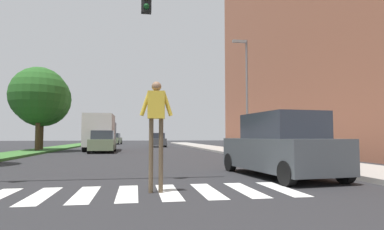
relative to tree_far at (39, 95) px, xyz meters
name	(u,v)px	position (x,y,z in m)	size (l,w,h in m)	color
ground_plane	(134,150)	(7.51, 1.89, -4.53)	(140.00, 140.00, 0.00)	#262628
crosswalk	(128,193)	(7.51, -20.17, -4.53)	(7.65, 2.20, 0.01)	silver
median_strip	(35,151)	(-0.14, -0.11, -4.46)	(2.64, 64.00, 0.15)	#386B2D
tree_far	(39,95)	(0.00, 0.00, 0.00)	(4.50, 4.50, 6.64)	#4C3823
tree_distant	(42,99)	(-0.20, 1.77, -0.10)	(4.71, 4.71, 6.65)	#4C3823
sidewalk_right	(226,150)	(15.38, -0.11, -4.46)	(3.00, 64.00, 0.15)	#9E9991
street_lamp_right	(246,86)	(14.79, -7.14, 0.06)	(1.02, 0.24, 7.50)	slate
pedestrian_performer	(156,118)	(8.12, -20.22, -2.87)	(0.75, 0.28, 2.49)	brown
suv_crossing	(280,147)	(12.11, -17.96, -3.60)	(2.41, 4.77, 1.97)	#474C51
sedan_midblock	(103,142)	(5.17, -1.48, -3.75)	(1.95, 4.32, 1.69)	gray
sedan_distant	(157,140)	(10.24, 11.41, -3.76)	(1.91, 4.01, 1.65)	#474C51
sedan_far_horizon	(114,139)	(4.35, 25.54, -3.72)	(2.25, 4.65, 1.75)	gray
truck_box_delivery	(101,132)	(4.64, 1.90, -2.90)	(2.40, 6.20, 3.10)	#474C51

